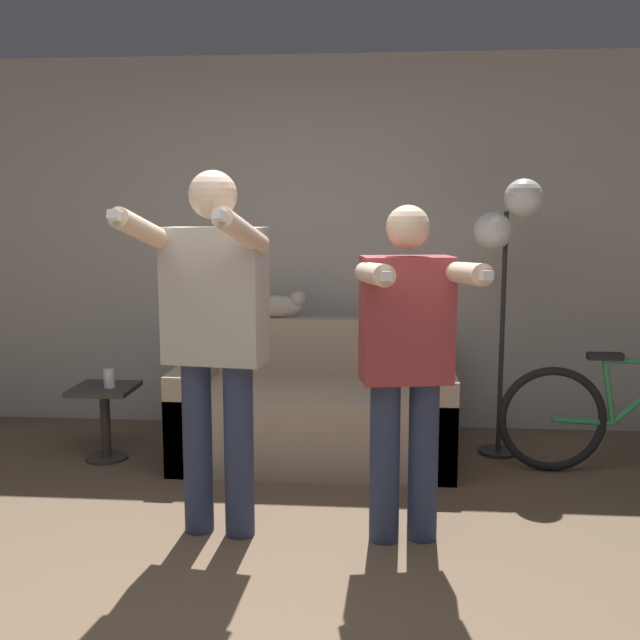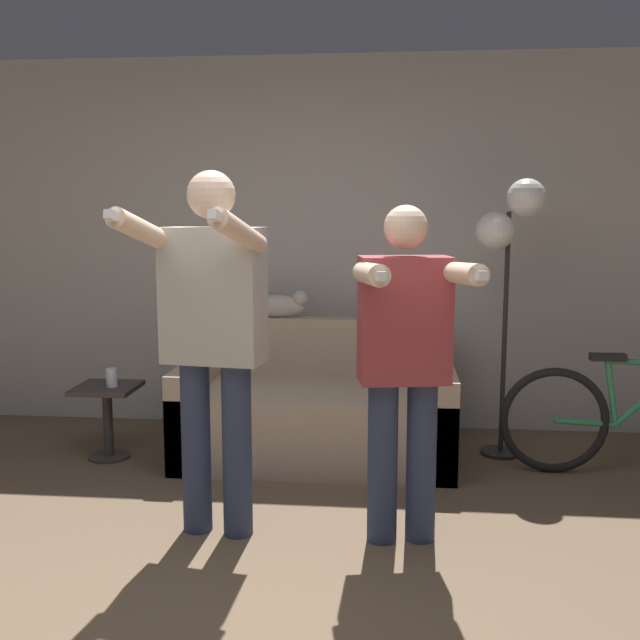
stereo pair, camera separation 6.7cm
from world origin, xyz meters
The scene contains 10 objects.
ground_plane centered at (0.00, 0.00, 0.00)m, with size 16.00×16.00×0.00m, color brown.
wall_back centered at (0.00, 2.77, 1.30)m, with size 10.00×0.05×2.60m.
couch centered at (0.14, 2.04, 0.28)m, with size 1.68×0.92×0.83m.
person_left centered at (-0.23, 0.84, 1.01)m, with size 0.60×0.72×1.72m.
person_right centered at (0.66, 0.84, 0.90)m, with size 0.56×0.73×1.57m.
cat centered at (-0.16, 2.40, 0.92)m, with size 0.54×0.11×0.19m.
floor_lamp centered at (1.31, 2.19, 1.42)m, with size 0.42×0.25×1.74m.
side_table centered at (-1.16, 1.87, 0.33)m, with size 0.37×0.37×0.46m.
cup centered at (-1.12, 1.85, 0.52)m, with size 0.07×0.07×0.11m.
bicycle centered at (2.02, 1.87, 0.33)m, with size 1.56×0.07×0.72m.
Camera 1 is at (0.54, -2.52, 1.54)m, focal length 42.00 mm.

